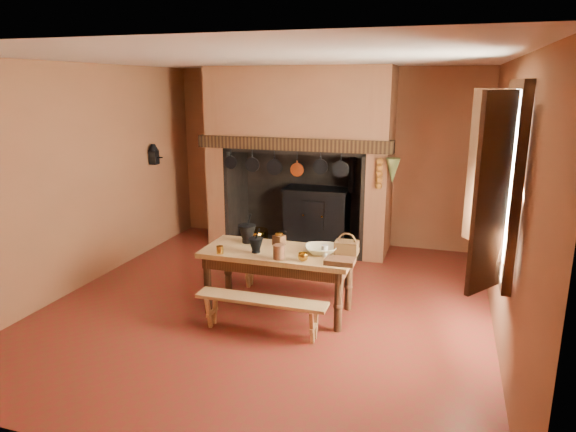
# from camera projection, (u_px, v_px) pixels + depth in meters

# --- Properties ---
(floor) EXTENTS (5.50, 5.50, 0.00)m
(floor) POSITION_uv_depth(u_px,v_px,m) (269.00, 304.00, 6.10)
(floor) COLOR maroon
(floor) RESTS_ON ground
(ceiling) EXTENTS (5.50, 5.50, 0.00)m
(ceiling) POSITION_uv_depth(u_px,v_px,m) (267.00, 59.00, 5.40)
(ceiling) COLOR silver
(ceiling) RESTS_ON back_wall
(back_wall) EXTENTS (5.00, 0.02, 2.80)m
(back_wall) POSITION_uv_depth(u_px,v_px,m) (325.00, 157.00, 8.29)
(back_wall) COLOR brown
(back_wall) RESTS_ON floor
(wall_left) EXTENTS (0.02, 5.50, 2.80)m
(wall_left) POSITION_uv_depth(u_px,v_px,m) (82.00, 177.00, 6.48)
(wall_left) COLOR brown
(wall_left) RESTS_ON floor
(wall_right) EXTENTS (0.02, 5.50, 2.80)m
(wall_right) POSITION_uv_depth(u_px,v_px,m) (508.00, 204.00, 5.02)
(wall_right) COLOR brown
(wall_right) RESTS_ON floor
(wall_front) EXTENTS (5.00, 0.02, 2.80)m
(wall_front) POSITION_uv_depth(u_px,v_px,m) (121.00, 272.00, 3.21)
(wall_front) COLOR brown
(wall_front) RESTS_ON floor
(chimney_breast) EXTENTS (2.95, 0.96, 2.80)m
(chimney_breast) POSITION_uv_depth(u_px,v_px,m) (300.00, 133.00, 7.87)
(chimney_breast) COLOR brown
(chimney_breast) RESTS_ON floor
(iron_range) EXTENTS (1.12, 0.55, 1.60)m
(iron_range) POSITION_uv_depth(u_px,v_px,m) (317.00, 216.00, 8.25)
(iron_range) COLOR black
(iron_range) RESTS_ON floor
(hearth_pans) EXTENTS (0.51, 0.62, 0.20)m
(hearth_pans) POSITION_uv_depth(u_px,v_px,m) (254.00, 237.00, 8.43)
(hearth_pans) COLOR #B18528
(hearth_pans) RESTS_ON floor
(hanging_pans) EXTENTS (1.92, 0.29, 0.27)m
(hanging_pans) POSITION_uv_depth(u_px,v_px,m) (288.00, 167.00, 7.53)
(hanging_pans) COLOR black
(hanging_pans) RESTS_ON chimney_breast
(onion_string) EXTENTS (0.12, 0.10, 0.46)m
(onion_string) POSITION_uv_depth(u_px,v_px,m) (379.00, 174.00, 7.13)
(onion_string) COLOR #985F1C
(onion_string) RESTS_ON chimney_breast
(herb_bunch) EXTENTS (0.20, 0.20, 0.35)m
(herb_bunch) POSITION_uv_depth(u_px,v_px,m) (393.00, 171.00, 7.07)
(herb_bunch) COLOR #5D6831
(herb_bunch) RESTS_ON chimney_breast
(window) EXTENTS (0.39, 1.75, 1.76)m
(window) POSITION_uv_depth(u_px,v_px,m) (498.00, 180.00, 4.62)
(window) COLOR white
(window) RESTS_ON wall_right
(wall_coffee_mill) EXTENTS (0.23, 0.16, 0.31)m
(wall_coffee_mill) POSITION_uv_depth(u_px,v_px,m) (154.00, 153.00, 7.86)
(wall_coffee_mill) COLOR black
(wall_coffee_mill) RESTS_ON wall_left
(work_table) EXTENTS (1.69, 0.75, 0.73)m
(work_table) POSITION_uv_depth(u_px,v_px,m) (279.00, 260.00, 5.77)
(work_table) COLOR tan
(work_table) RESTS_ON floor
(bench_front) EXTENTS (1.40, 0.24, 0.39)m
(bench_front) POSITION_uv_depth(u_px,v_px,m) (261.00, 307.00, 5.32)
(bench_front) COLOR tan
(bench_front) RESTS_ON floor
(bench_back) EXTENTS (1.46, 0.26, 0.41)m
(bench_back) POSITION_uv_depth(u_px,v_px,m) (294.00, 268.00, 6.40)
(bench_back) COLOR tan
(bench_back) RESTS_ON floor
(mortar_large) EXTENTS (0.21, 0.21, 0.36)m
(mortar_large) POSITION_uv_depth(u_px,v_px,m) (247.00, 233.00, 6.00)
(mortar_large) COLOR black
(mortar_large) RESTS_ON work_table
(mortar_small) EXTENTS (0.16, 0.16, 0.28)m
(mortar_small) POSITION_uv_depth(u_px,v_px,m) (256.00, 244.00, 5.65)
(mortar_small) COLOR black
(mortar_small) RESTS_ON work_table
(coffee_grinder) EXTENTS (0.17, 0.15, 0.18)m
(coffee_grinder) POSITION_uv_depth(u_px,v_px,m) (279.00, 239.00, 5.93)
(coffee_grinder) COLOR #3C2413
(coffee_grinder) RESTS_ON work_table
(brass_mug_a) EXTENTS (0.10, 0.10, 0.09)m
(brass_mug_a) POSITION_uv_depth(u_px,v_px,m) (220.00, 250.00, 5.62)
(brass_mug_a) COLOR #B18528
(brass_mug_a) RESTS_ON work_table
(brass_mug_b) EXTENTS (0.09, 0.09, 0.08)m
(brass_mug_b) POSITION_uv_depth(u_px,v_px,m) (280.00, 240.00, 5.97)
(brass_mug_b) COLOR #B18528
(brass_mug_b) RESTS_ON work_table
(mixing_bowl) EXTENTS (0.43, 0.43, 0.09)m
(mixing_bowl) POSITION_uv_depth(u_px,v_px,m) (321.00, 250.00, 5.63)
(mixing_bowl) COLOR beige
(mixing_bowl) RESTS_ON work_table
(stoneware_crock) EXTENTS (0.16, 0.16, 0.16)m
(stoneware_crock) POSITION_uv_depth(u_px,v_px,m) (279.00, 252.00, 5.44)
(stoneware_crock) COLOR #502F1D
(stoneware_crock) RESTS_ON work_table
(glass_jar) EXTENTS (0.09, 0.09, 0.13)m
(glass_jar) POSITION_uv_depth(u_px,v_px,m) (325.00, 251.00, 5.52)
(glass_jar) COLOR beige
(glass_jar) RESTS_ON work_table
(wicker_basket) EXTENTS (0.25, 0.19, 0.24)m
(wicker_basket) POSITION_uv_depth(u_px,v_px,m) (346.00, 247.00, 5.61)
(wicker_basket) COLOR #432914
(wicker_basket) RESTS_ON work_table
(wooden_tray) EXTENTS (0.31, 0.22, 0.05)m
(wooden_tray) POSITION_uv_depth(u_px,v_px,m) (340.00, 261.00, 5.32)
(wooden_tray) COLOR #3C2413
(wooden_tray) RESTS_ON work_table
(brass_cup) EXTENTS (0.14, 0.14, 0.09)m
(brass_cup) POSITION_uv_depth(u_px,v_px,m) (303.00, 257.00, 5.39)
(brass_cup) COLOR #B18528
(brass_cup) RESTS_ON work_table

